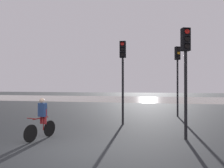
# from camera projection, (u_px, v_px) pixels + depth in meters

# --- Properties ---
(ground_plane) EXTENTS (120.00, 120.00, 0.00)m
(ground_plane) POSITION_uv_depth(u_px,v_px,m) (62.00, 153.00, 6.87)
(ground_plane) COLOR black
(water_strip) EXTENTS (80.00, 16.00, 0.01)m
(water_strip) POSITION_uv_depth(u_px,v_px,m) (141.00, 99.00, 34.44)
(water_strip) COLOR #9E937F
(water_strip) RESTS_ON ground
(traffic_light_far_right) EXTENTS (0.40, 0.42, 4.79)m
(traffic_light_far_right) POSITION_uv_depth(u_px,v_px,m) (178.00, 68.00, 14.96)
(traffic_light_far_right) COLOR black
(traffic_light_far_right) RESTS_ON ground
(traffic_light_center) EXTENTS (0.32, 0.34, 4.55)m
(traffic_light_center) POSITION_uv_depth(u_px,v_px,m) (123.00, 67.00, 11.93)
(traffic_light_center) COLOR black
(traffic_light_center) RESTS_ON ground
(traffic_light_near_right) EXTENTS (0.38, 0.40, 4.38)m
(traffic_light_near_right) POSITION_uv_depth(u_px,v_px,m) (186.00, 62.00, 8.57)
(traffic_light_near_right) COLOR black
(traffic_light_near_right) RESTS_ON ground
(cyclist) EXTENTS (0.52, 1.68, 1.62)m
(cyclist) POSITION_uv_depth(u_px,v_px,m) (42.00, 118.00, 8.65)
(cyclist) COLOR black
(cyclist) RESTS_ON ground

